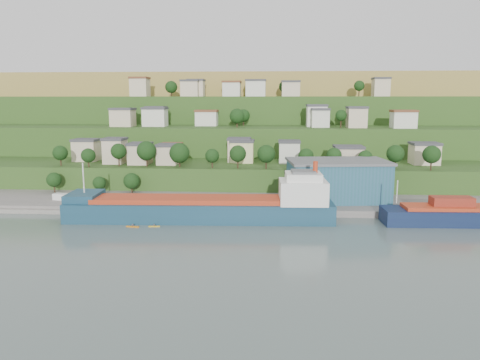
# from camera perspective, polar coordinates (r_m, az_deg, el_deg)

# --- Properties ---
(ground) EXTENTS (500.00, 500.00, 0.00)m
(ground) POSITION_cam_1_polar(r_m,az_deg,el_deg) (123.35, -2.12, -6.08)
(ground) COLOR #4D5E59
(ground) RESTS_ON ground
(quay) EXTENTS (220.00, 26.00, 4.00)m
(quay) POSITION_cam_1_polar(r_m,az_deg,el_deg) (149.97, 6.66, -3.26)
(quay) COLOR slate
(quay) RESTS_ON ground
(pebble_beach) EXTENTS (40.00, 18.00, 2.40)m
(pebble_beach) POSITION_cam_1_polar(r_m,az_deg,el_deg) (159.11, -21.37, -3.12)
(pebble_beach) COLOR slate
(pebble_beach) RESTS_ON ground
(hillside) EXTENTS (360.00, 210.70, 96.00)m
(hillside) POSITION_cam_1_polar(r_m,az_deg,el_deg) (288.87, 1.43, 3.13)
(hillside) COLOR #284719
(hillside) RESTS_ON ground
(cargo_ship_near) EXTENTS (75.32, 14.69, 19.26)m
(cargo_ship_near) POSITION_cam_1_polar(r_m,az_deg,el_deg) (132.25, -3.89, -3.63)
(cargo_ship_near) COLOR #123446
(cargo_ship_near) RESTS_ON ground
(warehouse) EXTENTS (33.04, 22.55, 12.80)m
(warehouse) POSITION_cam_1_polar(r_m,az_deg,el_deg) (151.89, 11.78, 0.01)
(warehouse) COLOR #215464
(warehouse) RESTS_ON quay
(caravan) EXTENTS (6.46, 3.70, 2.83)m
(caravan) POSITION_cam_1_polar(r_m,az_deg,el_deg) (159.84, -20.77, -2.07)
(caravan) COLOR silver
(caravan) RESTS_ON pebble_beach
(dinghy) EXTENTS (4.29, 2.02, 0.83)m
(dinghy) POSITION_cam_1_polar(r_m,az_deg,el_deg) (150.20, -18.96, -3.09)
(dinghy) COLOR silver
(dinghy) RESTS_ON pebble_beach
(kayak_orange) EXTENTS (3.61, 1.02, 0.89)m
(kayak_orange) POSITION_cam_1_polar(r_m,az_deg,el_deg) (128.97, -12.95, -5.50)
(kayak_orange) COLOR orange
(kayak_orange) RESTS_ON ground
(kayak_yellow) EXTENTS (3.01, 0.82, 0.74)m
(kayak_yellow) POSITION_cam_1_polar(r_m,az_deg,el_deg) (128.18, -10.42, -5.52)
(kayak_yellow) COLOR gold
(kayak_yellow) RESTS_ON ground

